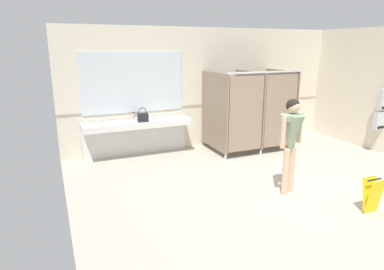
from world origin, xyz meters
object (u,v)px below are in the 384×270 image
(handbag, at_px, (143,117))
(wet_floor_sign, at_px, (372,195))
(soap_dispenser, at_px, (134,116))
(paper_towel_dispenser_lower, at_px, (380,120))
(paper_towel_dispenser_upper, at_px, (384,99))
(paper_cup, at_px, (136,120))
(person_standing, at_px, (291,135))

(handbag, height_order, wet_floor_sign, handbag)
(soap_dispenser, bearing_deg, paper_towel_dispenser_lower, -21.04)
(paper_towel_dispenser_upper, relative_size, soap_dispenser, 2.76)
(paper_cup, bearing_deg, handbag, -25.92)
(person_standing, distance_m, wet_floor_sign, 1.52)
(paper_towel_dispenser_upper, bearing_deg, soap_dispenser, 158.76)
(person_standing, bearing_deg, wet_floor_sign, -56.19)
(wet_floor_sign, bearing_deg, paper_towel_dispenser_lower, 37.30)
(paper_towel_dispenser_upper, xyz_separation_m, soap_dispenser, (-5.46, 2.12, -0.36))
(person_standing, xyz_separation_m, soap_dispenser, (-1.94, 3.13, -0.12))
(person_standing, relative_size, wet_floor_sign, 3.01)
(person_standing, bearing_deg, paper_towel_dispenser_lower, 16.36)
(paper_towel_dispenser_lower, xyz_separation_m, paper_cup, (-5.45, 1.85, 0.12))
(paper_towel_dispenser_upper, distance_m, person_standing, 3.66)
(soap_dispenser, height_order, wet_floor_sign, soap_dispenser)
(paper_towel_dispenser_lower, bearing_deg, person_standing, -163.64)
(person_standing, distance_m, handbag, 3.35)
(paper_cup, height_order, wet_floor_sign, paper_cup)
(paper_towel_dispenser_upper, height_order, paper_cup, paper_towel_dispenser_upper)
(person_standing, relative_size, paper_cup, 17.58)
(paper_towel_dispenser_upper, relative_size, paper_cup, 5.17)
(paper_cup, bearing_deg, soap_dispenser, 90.69)
(soap_dispenser, distance_m, paper_cup, 0.25)
(person_standing, bearing_deg, paper_towel_dispenser_upper, 16.04)
(handbag, xyz_separation_m, paper_cup, (-0.13, 0.06, -0.06))
(paper_towel_dispenser_upper, relative_size, person_standing, 0.29)
(paper_towel_dispenser_lower, bearing_deg, wet_floor_sign, -142.70)
(paper_towel_dispenser_upper, xyz_separation_m, wet_floor_sign, (-2.78, -2.10, -1.01))
(soap_dispenser, xyz_separation_m, paper_cup, (0.00, -0.25, -0.03))
(paper_towel_dispenser_lower, height_order, soap_dispenser, soap_dispenser)
(person_standing, xyz_separation_m, wet_floor_sign, (0.73, -1.09, -0.77))
(handbag, bearing_deg, paper_towel_dispenser_upper, -18.80)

